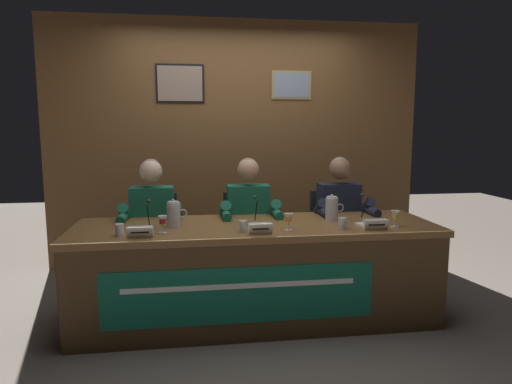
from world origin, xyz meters
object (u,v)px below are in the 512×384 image
Objects in this scene: microphone_left at (148,220)px; juice_glass_center at (288,219)px; juice_glass_right at (395,216)px; document_stack_right at (372,224)px; panelist_right at (341,216)px; nameplate_right at (376,224)px; water_cup_center at (243,227)px; microphone_right at (365,213)px; panelist_center at (249,218)px; microphone_center at (256,215)px; juice_glass_left at (163,221)px; conference_table at (258,259)px; water_cup_right at (342,224)px; nameplate_center at (260,228)px; chair_left at (155,247)px; chair_center at (247,244)px; chair_right at (334,241)px; water_pitcher_left_side at (174,214)px; panelist_left at (152,221)px; nameplate_left at (140,232)px; water_cup_left at (119,231)px; water_pitcher_right_side at (332,208)px.

microphone_left is 1.74× the size of juice_glass_center.
document_stack_right is (-0.15, 0.09, -0.08)m from juice_glass_right.
nameplate_right is (0.01, -0.72, 0.08)m from panelist_right.
nameplate_right is 0.17m from document_stack_right.
water_cup_center is 1.02m from microphone_right.
microphone_left is 1.65m from nameplate_right.
juice_glass_center is at bearing 2.68° from water_cup_center.
panelist_center reaches higher than microphone_center.
juice_glass_left is 1.56m from document_stack_right.
document_stack_right is at bearing -2.69° from conference_table.
microphone_right reaches higher than juice_glass_center.
microphone_right reaches higher than water_cup_right.
water_cup_right is (1.40, -0.15, -0.04)m from microphone_left.
panelist_center is 0.69m from water_cup_center.
microphone_center reaches higher than nameplate_center.
conference_table is 12.77× the size of microphone_center.
panelist_right is (1.64, -0.20, 0.28)m from chair_left.
chair_center is at bearing 143.14° from microphone_right.
chair_right is 0.76m from microphone_right.
chair_left is at bearing 128.52° from water_cup_center.
juice_glass_center is 0.59× the size of water_pitcher_left_side.
document_stack_right is (1.67, -0.05, -0.07)m from microphone_left.
conference_table is at bearing -9.58° from water_pitcher_left_side.
panelist_left is at bearing 102.03° from juice_glass_left.
microphone_left reaches higher than water_pitcher_left_side.
panelist_center is at bearing 139.08° from nameplate_right.
nameplate_left is 1.38× the size of juice_glass_center.
panelist_left is at bearing 160.43° from juice_glass_right.
microphone_center is (-0.21, 0.21, -0.01)m from juice_glass_center.
chair_right is (1.51, 0.81, -0.40)m from juice_glass_left.
document_stack_right is (0.05, -0.76, 0.32)m from chair_right.
nameplate_center is at bearing -92.89° from conference_table.
juice_glass_left is at bearing -166.14° from microphone_center.
panelist_left is at bearing -90.00° from chair_left.
nameplate_center is at bearing -4.77° from water_cup_left.
nameplate_center is (0.78, -0.22, -0.03)m from microphone_left.
nameplate_center is at bearing -10.67° from juice_glass_left.
chair_left reaches higher than conference_table.
microphone_right is 0.91× the size of document_stack_right.
water_cup_center reaches higher than document_stack_right.
juice_glass_right is at bearing 0.81° from water_cup_center.
water_pitcher_left_side is (-1.45, 0.30, 0.05)m from nameplate_right.
chair_left and chair_center have the same top height.
panelist_center reaches higher than nameplate_right.
nameplate_center is 0.30m from microphone_center.
nameplate_left is 0.79× the size of microphone_center.
water_cup_right is 0.40× the size of water_pitcher_right_side.
microphone_center is (-0.00, -0.44, 0.11)m from panelist_center.
chair_center is at bearing 49.58° from juice_glass_left.
juice_glass_center is (1.04, 0.08, 0.05)m from nameplate_left.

